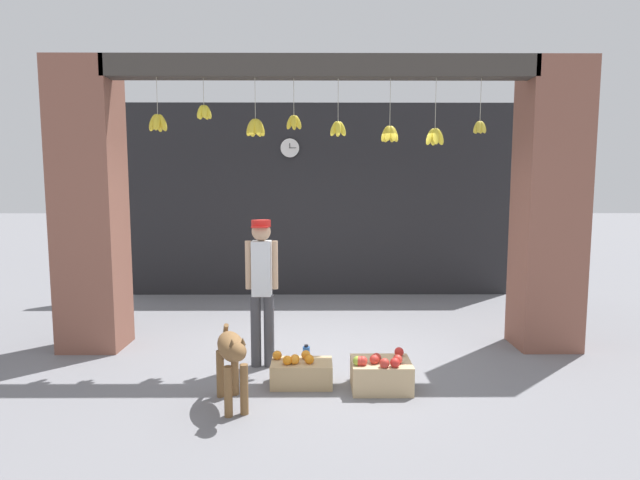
# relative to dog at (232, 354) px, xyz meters

# --- Properties ---
(ground_plane) EXTENTS (60.00, 60.00, 0.00)m
(ground_plane) POSITION_rel_dog_xyz_m (0.77, 1.34, -0.47)
(ground_plane) COLOR slate
(shop_back_wall) EXTENTS (6.67, 0.12, 3.34)m
(shop_back_wall) POSITION_rel_dog_xyz_m (0.77, 4.59, 1.20)
(shop_back_wall) COLOR #232326
(shop_back_wall) RESTS_ON ground_plane
(shop_pillar_left) EXTENTS (0.70, 0.60, 3.34)m
(shop_pillar_left) POSITION_rel_dog_xyz_m (-1.91, 1.64, 1.20)
(shop_pillar_left) COLOR brown
(shop_pillar_left) RESTS_ON ground_plane
(shop_pillar_right) EXTENTS (0.70, 0.60, 3.34)m
(shop_pillar_right) POSITION_rel_dog_xyz_m (3.46, 1.64, 1.20)
(shop_pillar_right) COLOR brown
(shop_pillar_right) RESTS_ON ground_plane
(storefront_awning) EXTENTS (4.77, 0.28, 0.98)m
(storefront_awning) POSITION_rel_dog_xyz_m (0.77, 1.46, 2.68)
(storefront_awning) COLOR #3D3833
(dog) EXTENTS (0.40, 0.79, 0.69)m
(dog) POSITION_rel_dog_xyz_m (0.00, 0.00, 0.00)
(dog) COLOR brown
(dog) RESTS_ON ground_plane
(shopkeeper) EXTENTS (0.34, 0.26, 1.57)m
(shopkeeper) POSITION_rel_dog_xyz_m (0.16, 0.99, 0.44)
(shopkeeper) COLOR #424247
(shopkeeper) RESTS_ON ground_plane
(fruit_crate_oranges) EXTENTS (0.59, 0.34, 0.32)m
(fruit_crate_oranges) POSITION_rel_dog_xyz_m (0.58, 0.47, -0.35)
(fruit_crate_oranges) COLOR tan
(fruit_crate_oranges) RESTS_ON ground_plane
(fruit_crate_apples) EXTENTS (0.56, 0.43, 0.36)m
(fruit_crate_apples) POSITION_rel_dog_xyz_m (1.34, 0.36, -0.32)
(fruit_crate_apples) COLOR tan
(fruit_crate_apples) RESTS_ON ground_plane
(water_bottle) EXTENTS (0.08, 0.08, 0.24)m
(water_bottle) POSITION_rel_dog_xyz_m (0.62, 0.97, -0.36)
(water_bottle) COLOR #2D60AD
(water_bottle) RESTS_ON ground_plane
(wall_clock) EXTENTS (0.34, 0.03, 0.34)m
(wall_clock) POSITION_rel_dog_xyz_m (0.27, 4.51, 2.10)
(wall_clock) COLOR black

